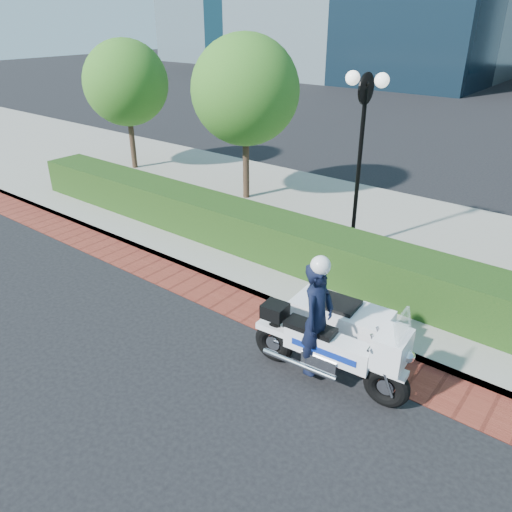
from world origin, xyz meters
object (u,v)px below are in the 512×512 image
Objects in this scene: lamppost at (362,136)px; police_motorcycle at (333,329)px; tree_a at (126,83)px; tree_b at (245,91)px.

police_motorcycle is at bearing -65.95° from lamppost.
police_motorcycle is at bearing -24.99° from tree_a.
lamppost is 0.92× the size of tree_a.
lamppost is at bearing -16.11° from tree_b.
tree_a is at bearing 150.59° from police_motorcycle.
tree_a is (-10.00, 1.30, 0.26)m from lamppost.
tree_a is 5.50m from tree_b.
lamppost is at bearing -7.41° from tree_a.
tree_a reaches higher than lamppost.
lamppost is 4.71m from tree_b.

